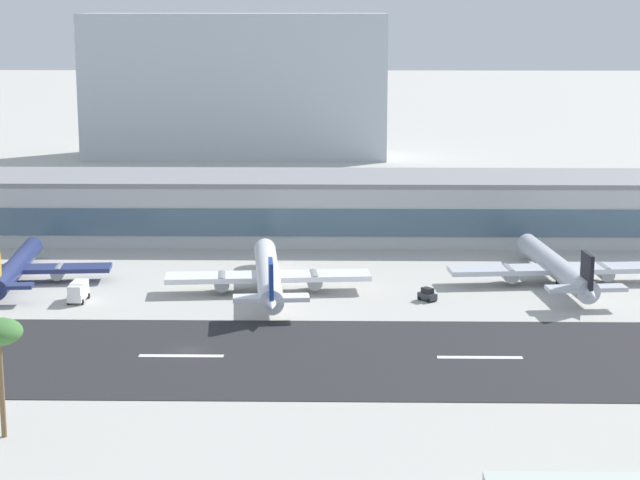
{
  "coord_description": "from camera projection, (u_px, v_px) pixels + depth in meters",
  "views": [
    {
      "loc": [
        21.69,
        -155.91,
        48.8
      ],
      "look_at": [
        18.15,
        46.44,
        6.67
      ],
      "focal_mm": 63.87,
      "sensor_mm": 36.0,
      "label": 1
    }
  ],
  "objects": [
    {
      "name": "service_baggage_tug_1",
      "position": [
        427.0,
        295.0,
        190.37
      ],
      "size": [
        3.28,
        3.48,
        2.2
      ],
      "rotation": [
        0.0,
        0.0,
        5.41
      ],
      "color": "#2D3338",
      "rests_on": "ground_plane"
    },
    {
      "name": "service_box_truck_0",
      "position": [
        78.0,
        291.0,
        189.74
      ],
      "size": [
        2.78,
        6.05,
        3.25
      ],
      "rotation": [
        0.0,
        0.0,
        4.69
      ],
      "color": "white",
      "rests_on": "ground_plane"
    },
    {
      "name": "distant_hotel_block",
      "position": [
        236.0,
        86.0,
        366.44
      ],
      "size": [
        96.67,
        28.45,
        45.81
      ],
      "primitive_type": "cube",
      "color": "#A8B2BC",
      "rests_on": "ground_plane"
    },
    {
      "name": "terminal_building",
      "position": [
        286.0,
        207.0,
        240.6
      ],
      "size": [
        169.68,
        24.34,
        13.35
      ],
      "color": "#B7BABC",
      "rests_on": "ground_plane"
    },
    {
      "name": "runway_centreline_dash_5",
      "position": [
        480.0,
        357.0,
        159.74
      ],
      "size": [
        12.0,
        1.2,
        0.01
      ],
      "primitive_type": "cube",
      "color": "white",
      "rests_on": "runway_strip"
    },
    {
      "name": "runway_centreline_dash_4",
      "position": [
        181.0,
        356.0,
        160.46
      ],
      "size": [
        12.0,
        1.2,
        0.01
      ],
      "primitive_type": "cube",
      "color": "white",
      "rests_on": "runway_strip"
    },
    {
      "name": "airliner_gold_tail_gate_0",
      "position": [
        15.0,
        269.0,
        201.96
      ],
      "size": [
        33.98,
        39.92,
        8.34
      ],
      "rotation": [
        0.0,
        0.0,
        1.66
      ],
      "color": "navy",
      "rests_on": "ground_plane"
    },
    {
      "name": "airliner_black_tail_gate_2",
      "position": [
        558.0,
        268.0,
        200.85
      ],
      "size": [
        38.72,
        44.21,
        9.24
      ],
      "rotation": [
        0.0,
        0.0,
        1.67
      ],
      "color": "silver",
      "rests_on": "ground_plane"
    },
    {
      "name": "ground_plane",
      "position": [
        188.0,
        351.0,
        162.93
      ],
      "size": [
        1400.0,
        1400.0,
        0.0
      ],
      "primitive_type": "plane",
      "color": "#B2AFA8"
    },
    {
      "name": "airliner_navy_tail_gate_1",
      "position": [
        268.0,
        276.0,
        194.86
      ],
      "size": [
        35.67,
        45.7,
        9.55
      ],
      "rotation": [
        0.0,
        0.0,
        1.66
      ],
      "color": "white",
      "rests_on": "ground_plane"
    },
    {
      "name": "runway_strip",
      "position": [
        186.0,
        356.0,
        160.46
      ],
      "size": [
        800.0,
        36.91,
        0.08
      ],
      "primitive_type": "cube",
      "color": "#262628",
      "rests_on": "ground_plane"
    }
  ]
}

